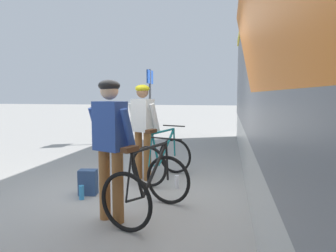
# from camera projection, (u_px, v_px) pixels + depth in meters

# --- Properties ---
(ground_plane) EXTENTS (80.00, 80.00, 0.00)m
(ground_plane) POSITION_uv_depth(u_px,v_px,m) (141.00, 197.00, 4.72)
(ground_plane) COLOR #A09E99
(cyclist_near_in_white) EXTENTS (0.66, 0.50, 1.76)m
(cyclist_near_in_white) POSITION_uv_depth(u_px,v_px,m) (143.00, 123.00, 5.59)
(cyclist_near_in_white) COLOR #935B2D
(cyclist_near_in_white) RESTS_ON ground
(cyclist_far_in_blue) EXTENTS (0.66, 0.46, 1.76)m
(cyclist_far_in_blue) POSITION_uv_depth(u_px,v_px,m) (110.00, 138.00, 3.73)
(cyclist_far_in_blue) COLOR #935B2D
(cyclist_far_in_blue) RESTS_ON ground
(bicycle_near_teal) EXTENTS (0.98, 1.22, 0.99)m
(bicycle_near_teal) POSITION_uv_depth(u_px,v_px,m) (163.00, 158.00, 5.64)
(bicycle_near_teal) COLOR black
(bicycle_near_teal) RESTS_ON ground
(bicycle_far_black) EXTENTS (0.99, 1.23, 0.99)m
(bicycle_far_black) POSITION_uv_depth(u_px,v_px,m) (149.00, 186.00, 3.92)
(bicycle_far_black) COLOR black
(bicycle_far_black) RESTS_ON ground
(backpack_on_platform) EXTENTS (0.30, 0.22, 0.40)m
(backpack_on_platform) POSITION_uv_depth(u_px,v_px,m) (88.00, 182.00, 4.80)
(backpack_on_platform) COLOR navy
(backpack_on_platform) RESTS_ON ground
(water_bottle_near_the_bikes) EXTENTS (0.07, 0.07, 0.23)m
(water_bottle_near_the_bikes) POSITION_uv_depth(u_px,v_px,m) (177.00, 182.00, 5.11)
(water_bottle_near_the_bikes) COLOR silver
(water_bottle_near_the_bikes) RESTS_ON ground
(water_bottle_by_the_backpack) EXTENTS (0.08, 0.08, 0.22)m
(water_bottle_by_the_backpack) POSITION_uv_depth(u_px,v_px,m) (82.00, 193.00, 4.59)
(water_bottle_by_the_backpack) COLOR #338CCC
(water_bottle_by_the_backpack) RESTS_ON ground
(platform_sign_post) EXTENTS (0.08, 0.70, 2.40)m
(platform_sign_post) POSITION_uv_depth(u_px,v_px,m) (150.00, 93.00, 9.96)
(platform_sign_post) COLOR #595B60
(platform_sign_post) RESTS_ON ground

